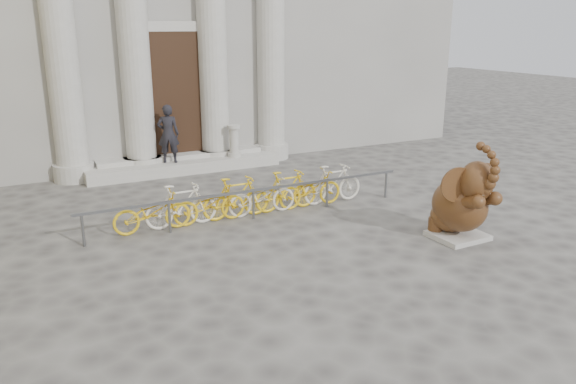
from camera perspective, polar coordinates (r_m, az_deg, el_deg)
name	(u,v)px	position (r m, az deg, el deg)	size (l,w,h in m)	color
ground	(348,294)	(9.73, 6.08, -10.24)	(80.00, 80.00, 0.00)	#474442
entrance_steps	(184,165)	(17.82, -10.49, 2.68)	(6.00, 1.20, 0.36)	#A8A59E
elephant_statue	(462,203)	(12.34, 17.24, -1.12)	(1.45, 1.60, 2.15)	#A8A59E
bike_rack	(249,196)	(13.31, -4.03, -0.39)	(8.00, 0.53, 1.00)	slate
pedestrian	(168,134)	(17.34, -12.07, 5.80)	(0.64, 0.42, 1.77)	black
balustrade_post	(234,142)	(17.89, -5.52, 5.06)	(0.41, 0.41, 1.01)	#A8A59E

